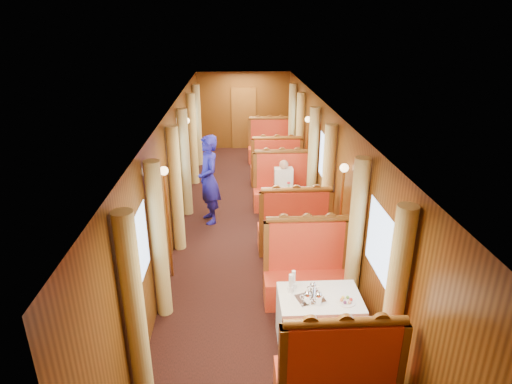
{
  "coord_description": "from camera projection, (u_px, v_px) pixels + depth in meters",
  "views": [
    {
      "loc": [
        -0.3,
        -8.01,
        4.03
      ],
      "look_at": [
        0.07,
        -0.64,
        1.05
      ],
      "focal_mm": 30.0,
      "sensor_mm": 36.0,
      "label": 1
    }
  ],
  "objects": [
    {
      "name": "ceiling",
      "position": [
        250.0,
        108.0,
        8.0
      ],
      "size": [
        3.0,
        12.0,
        0.01
      ],
      "primitive_type": null,
      "rotation": [
        3.14,
        0.0,
        0.0
      ],
      "color": "silver",
      "rests_on": "wall_left"
    },
    {
      "name": "teapot_right",
      "position": [
        318.0,
        300.0,
        5.29
      ],
      "size": [
        0.19,
        0.17,
        0.13
      ],
      "primitive_type": null,
      "rotation": [
        0.0,
        0.0,
        0.36
      ],
      "color": "silver",
      "rests_on": "tea_tray"
    },
    {
      "name": "rose_vase_mid",
      "position": [
        289.0,
        185.0,
        8.63
      ],
      "size": [
        0.06,
        0.06,
        0.36
      ],
      "rotation": [
        0.0,
        0.0,
        -0.37
      ],
      "color": "silver",
      "rests_on": "table_mid"
    },
    {
      "name": "curtain_right_far_b",
      "position": [
        292.0,
        125.0,
        12.52
      ],
      "size": [
        0.22,
        0.22,
        2.35
      ],
      "primitive_type": "cylinder",
      "color": "#D5C06D",
      "rests_on": "floor"
    },
    {
      "name": "banquette_mid_fwd",
      "position": [
        294.0,
        230.0,
        7.87
      ],
      "size": [
        1.3,
        0.55,
        1.34
      ],
      "color": "red",
      "rests_on": "floor"
    },
    {
      "name": "cup_outboard",
      "position": [
        293.0,
        281.0,
        5.58
      ],
      "size": [
        0.08,
        0.08,
        0.26
      ],
      "rotation": [
        0.0,
        0.0,
        0.37
      ],
      "color": "white",
      "rests_on": "table_near"
    },
    {
      "name": "sconce_left_fore",
      "position": [
        166.0,
        201.0,
        6.73
      ],
      "size": [
        0.14,
        0.14,
        1.95
      ],
      "color": "#BF8C3F",
      "rests_on": "floor"
    },
    {
      "name": "window_left_mid",
      "position": [
        175.0,
        162.0,
        8.33
      ],
      "size": [
        0.01,
        1.2,
        0.9
      ],
      "primitive_type": null,
      "rotation": [
        1.57,
        0.0,
        1.57
      ],
      "color": "#8DADD7",
      "rests_on": "wall_left"
    },
    {
      "name": "curtain_left_far_b",
      "position": [
        198.0,
        126.0,
        12.4
      ],
      "size": [
        0.22,
        0.22,
        2.35
      ],
      "primitive_type": "cylinder",
      "color": "#D5C06D",
      "rests_on": "floor"
    },
    {
      "name": "table_mid",
      "position": [
        287.0,
        210.0,
        8.83
      ],
      "size": [
        1.05,
        0.72,
        0.75
      ],
      "primitive_type": "cube",
      "color": "white",
      "rests_on": "floor"
    },
    {
      "name": "curtain_right_mid_a",
      "position": [
        327.0,
        187.0,
        7.84
      ],
      "size": [
        0.22,
        0.22,
        2.35
      ],
      "primitive_type": "cylinder",
      "color": "#D5C06D",
      "rests_on": "floor"
    },
    {
      "name": "wall_left",
      "position": [
        175.0,
        172.0,
        8.4
      ],
      "size": [
        0.01,
        12.0,
        2.5
      ],
      "primitive_type": null,
      "rotation": [
        1.57,
        0.0,
        1.57
      ],
      "color": "brown",
      "rests_on": "floor"
    },
    {
      "name": "window_left_near",
      "position": [
        137.0,
        253.0,
        5.08
      ],
      "size": [
        0.01,
        1.2,
        0.9
      ],
      "primitive_type": null,
      "rotation": [
        1.57,
        0.0,
        1.57
      ],
      "color": "#8DADD7",
      "rests_on": "wall_left"
    },
    {
      "name": "teapot_left",
      "position": [
        307.0,
        299.0,
        5.29
      ],
      "size": [
        0.2,
        0.18,
        0.14
      ],
      "primitive_type": null,
      "rotation": [
        0.0,
        0.0,
        -0.39
      ],
      "color": "silver",
      "rests_on": "tea_tray"
    },
    {
      "name": "floor",
      "position": [
        251.0,
        227.0,
        8.94
      ],
      "size": [
        3.0,
        12.0,
        0.01
      ],
      "primitive_type": null,
      "color": "black",
      "rests_on": "ground"
    },
    {
      "name": "curtain_right_far_a",
      "position": [
        300.0,
        138.0,
        11.08
      ],
      "size": [
        0.22,
        0.22,
        2.35
      ],
      "primitive_type": "cylinder",
      "color": "#D5C06D",
      "rests_on": "floor"
    },
    {
      "name": "rose_vase_far",
      "position": [
        273.0,
        140.0,
        11.86
      ],
      "size": [
        0.06,
        0.06,
        0.36
      ],
      "rotation": [
        0.0,
        0.0,
        -0.02
      ],
      "color": "silver",
      "rests_on": "table_far"
    },
    {
      "name": "table_near",
      "position": [
        319.0,
        321.0,
        5.59
      ],
      "size": [
        1.05,
        0.72,
        0.75
      ],
      "primitive_type": "cube",
      "color": "white",
      "rests_on": "floor"
    },
    {
      "name": "sconce_left_aft",
      "position": [
        188.0,
        142.0,
        9.97
      ],
      "size": [
        0.14,
        0.14,
        1.95
      ],
      "color": "#BF8C3F",
      "rests_on": "floor"
    },
    {
      "name": "curtain_left_near_a",
      "position": [
        135.0,
        314.0,
        4.47
      ],
      "size": [
        0.22,
        0.22,
        2.35
      ],
      "primitive_type": "cylinder",
      "color": "#D5C06D",
      "rests_on": "floor"
    },
    {
      "name": "sconce_right_aft",
      "position": [
        307.0,
        140.0,
        10.1
      ],
      "size": [
        0.14,
        0.14,
        1.95
      ],
      "color": "#BF8C3F",
      "rests_on": "floor"
    },
    {
      "name": "window_left_far",
      "position": [
        191.0,
        122.0,
        11.57
      ],
      "size": [
        0.01,
        1.2,
        0.9
      ],
      "primitive_type": null,
      "rotation": [
        1.57,
        0.0,
        1.57
      ],
      "color": "#8DADD7",
      "rests_on": "wall_left"
    },
    {
      "name": "banquette_far_aft",
      "position": [
        270.0,
        147.0,
        12.99
      ],
      "size": [
        1.3,
        0.55,
        1.34
      ],
      "color": "red",
      "rests_on": "floor"
    },
    {
      "name": "banquette_near_fwd",
      "position": [
        336.0,
        378.0,
        4.63
      ],
      "size": [
        1.3,
        0.55,
        1.34
      ],
      "color": "red",
      "rests_on": "floor"
    },
    {
      "name": "curtain_right_mid_b",
      "position": [
        313.0,
        161.0,
        9.28
      ],
      "size": [
        0.22,
        0.22,
        2.35
      ],
      "primitive_type": "cylinder",
      "color": "#D5C06D",
      "rests_on": "floor"
    },
    {
      "name": "passenger",
      "position": [
        284.0,
        181.0,
        9.38
      ],
      "size": [
        0.4,
        0.44,
        0.76
      ],
      "color": "beige",
      "rests_on": "banquette_mid_aft"
    },
    {
      "name": "tea_tray",
      "position": [
        310.0,
        299.0,
        5.4
      ],
      "size": [
        0.4,
        0.34,
        0.01
      ],
      "primitive_type": "cube",
      "rotation": [
        0.0,
        0.0,
        0.28
      ],
      "color": "silver",
      "rests_on": "table_near"
    },
    {
      "name": "curtain_right_near_a",
      "position": [
        394.0,
        306.0,
        4.6
      ],
      "size": [
        0.22,
        0.22,
        2.35
      ],
      "primitive_type": "cylinder",
      "color": "#D5C06D",
      "rests_on": "floor"
    },
    {
      "name": "wall_far",
      "position": [
        244.0,
        111.0,
        14.02
      ],
      "size": [
        3.0,
        0.01,
        2.5
      ],
      "primitive_type": null,
      "rotation": [
        1.57,
        0.0,
        0.0
      ],
      "color": "brown",
      "rests_on": "floor"
    },
    {
      "name": "curtain_left_mid_a",
      "position": [
        176.0,
        190.0,
        7.71
      ],
      "size": [
        0.22,
        0.22,
        2.35
      ],
      "primitive_type": "cylinder",
      "color": "#D5C06D",
      "rests_on": "floor"
    },
    {
      "name": "window_right_near",
      "position": [
        383.0,
        247.0,
        5.22
      ],
      "size": [
        0.01,
        1.2,
        0.9
      ],
      "primitive_type": null,
      "rotation": [
        1.57,
        0.0,
        -1.57
      ],
      "color": "#8DADD7",
      "rests_on": "wall_right"
    },
    {
      "name": "steward",
      "position": [
        209.0,
        180.0,
        8.87
      ],
      "size": [
        0.65,
        0.8,
        1.89
      ],
      "primitive_type": "imported",
      "rotation": [
        0.0,
        0.0,
        -1.25
      ],
      "color": "navy",
      "rests_on": "floor"
    },
    {
      "name": "curtain_left_near_b",
      "position": [
        159.0,
        242.0,
        5.91
      ],
      "size": [
        0.22,
        0.22,
        2.35
      ],
      "primitive_type": "cylinder",
      "color": "#D5C06D",
      "rests_on": "floor"
    },
    {
      "name": "banquette_near_aft",
      "position": [
        306.0,
        275.0,
        6.51
      ],
      "size": [
        1.3,
        0.55,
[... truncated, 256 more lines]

